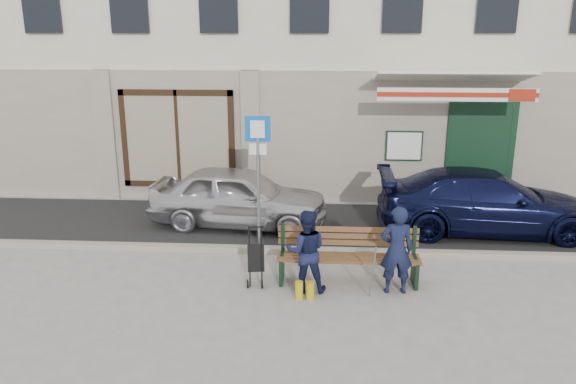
# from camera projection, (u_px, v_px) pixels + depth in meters

# --- Properties ---
(ground) EXTENTS (80.00, 80.00, 0.00)m
(ground) POSITION_uv_depth(u_px,v_px,m) (299.00, 288.00, 9.33)
(ground) COLOR #9E9991
(ground) RESTS_ON ground
(asphalt_lane) EXTENTS (60.00, 3.20, 0.01)m
(asphalt_lane) POSITION_uv_depth(u_px,v_px,m) (305.00, 225.00, 12.30)
(asphalt_lane) COLOR #282828
(asphalt_lane) RESTS_ON ground
(curb) EXTENTS (60.00, 0.18, 0.12)m
(curb) POSITION_uv_depth(u_px,v_px,m) (303.00, 251.00, 10.75)
(curb) COLOR #9E9384
(curb) RESTS_ON ground
(car_silver) EXTENTS (3.98, 1.95, 1.31)m
(car_silver) POSITION_uv_depth(u_px,v_px,m) (239.00, 197.00, 12.16)
(car_silver) COLOR silver
(car_silver) RESTS_ON ground
(car_navy) EXTENTS (4.57, 1.94, 1.31)m
(car_navy) POSITION_uv_depth(u_px,v_px,m) (486.00, 202.00, 11.78)
(car_navy) COLOR black
(car_navy) RESTS_ON ground
(parking_sign) EXTENTS (0.48, 0.08, 2.59)m
(parking_sign) POSITION_uv_depth(u_px,v_px,m) (258.00, 161.00, 10.65)
(parking_sign) COLOR gray
(parking_sign) RESTS_ON ground
(bench) EXTENTS (2.40, 1.17, 0.98)m
(bench) POSITION_uv_depth(u_px,v_px,m) (345.00, 257.00, 9.44)
(bench) COLOR brown
(bench) RESTS_ON ground
(man) EXTENTS (0.56, 0.39, 1.47)m
(man) POSITION_uv_depth(u_px,v_px,m) (396.00, 250.00, 9.00)
(man) COLOR #131734
(man) RESTS_ON ground
(woman) EXTENTS (0.70, 0.56, 1.39)m
(woman) POSITION_uv_depth(u_px,v_px,m) (306.00, 251.00, 9.08)
(woman) COLOR #141939
(woman) RESTS_ON ground
(stroller) EXTENTS (0.31, 0.42, 0.97)m
(stroller) POSITION_uv_depth(u_px,v_px,m) (256.00, 259.00, 9.41)
(stroller) COLOR black
(stroller) RESTS_ON ground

